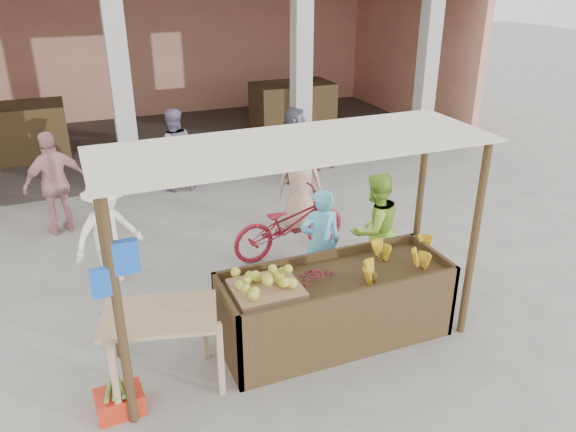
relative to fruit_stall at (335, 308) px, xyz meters
name	(u,v)px	position (x,y,z in m)	size (l,w,h in m)	color
ground	(295,347)	(-0.50, 0.00, -0.40)	(60.00, 60.00, 0.00)	slate
market_building	(147,25)	(-0.45, 8.93, 2.30)	(14.40, 6.40, 4.20)	tan
fruit_stall	(335,308)	(0.00, 0.00, 0.00)	(2.60, 0.95, 0.80)	#4A361D
stall_awning	(292,183)	(-0.51, 0.06, 1.58)	(4.09, 1.35, 2.39)	#4A361D
banana_heap	(397,258)	(0.78, 0.00, 0.50)	(1.07, 0.59, 0.20)	gold
melon_tray	(266,284)	(-0.82, 0.03, 0.49)	(0.73, 0.63, 0.20)	#A67955
berry_heap	(316,275)	(-0.23, 0.04, 0.47)	(0.42, 0.34, 0.13)	maroon
side_table	(160,326)	(-1.97, -0.09, 0.35)	(1.25, 0.98, 0.89)	tan
papaya_pile	(158,305)	(-1.97, -0.09, 0.59)	(0.66, 0.38, 0.19)	#4E8B2D
red_crate	(120,402)	(-2.45, -0.29, -0.28)	(0.45, 0.32, 0.23)	red
plantain_bundle	(118,390)	(-2.45, -0.29, -0.13)	(0.37, 0.26, 0.07)	#588C33
produce_sacks	(320,155)	(2.35, 5.41, -0.10)	(1.00, 0.75, 0.60)	maroon
vendor_blue	(320,240)	(0.25, 0.94, 0.39)	(0.59, 0.43, 1.57)	#62CDF0
vendor_green	(375,227)	(1.04, 0.96, 0.42)	(0.79, 0.46, 1.65)	#99D13A
motorcycle	(289,223)	(0.31, 2.14, 0.10)	(1.90, 0.66, 0.99)	maroon
shopper_a	(107,229)	(-2.23, 2.26, 0.40)	(1.03, 0.52, 1.61)	white
shopper_b	(55,180)	(-2.81, 4.22, 0.49)	(1.05, 0.56, 1.78)	#CF8A8D
shopper_c	(300,180)	(0.82, 2.92, 0.43)	(0.80, 0.52, 1.65)	tan
shopper_d	(294,143)	(1.55, 4.93, 0.39)	(1.46, 0.60, 1.58)	#484853
shopper_f	(173,146)	(-0.71, 5.37, 0.46)	(0.84, 0.48, 1.72)	slate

